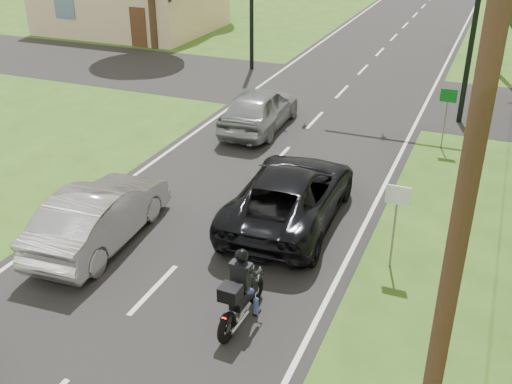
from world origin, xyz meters
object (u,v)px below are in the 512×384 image
motorcycle_rider (240,295)px  silver_sedan (100,215)px  traffic_signal (423,9)px  utility_pole_near (473,155)px  silver_suv (260,108)px  sign_green (447,104)px  dark_suv (290,194)px  sign_white (397,207)px

motorcycle_rider → silver_sedan: size_ratio=0.43×
traffic_signal → utility_pole_near: utility_pole_near is taller
silver_suv → sign_green: bearing=-176.3°
sign_green → traffic_signal: bearing=117.4°
dark_suv → silver_sedan: bearing=33.2°
sign_white → dark_suv: bearing=157.8°
silver_sedan → sign_green: (7.17, 9.68, 0.82)m
dark_suv → silver_sedan: (-4.02, -2.88, -0.01)m
silver_suv → traffic_signal: bearing=-145.6°
sign_green → sign_white: bearing=-91.4°
silver_suv → traffic_signal: (4.99, 3.67, 3.33)m
silver_suv → motorcycle_rider: bearing=108.3°
silver_suv → sign_white: sign_white is taller
dark_suv → silver_suv: silver_suv is taller
silver_sedan → silver_suv: (0.62, 9.03, 0.03)m
silver_sedan → utility_pole_near: size_ratio=0.46×
sign_green → silver_sedan: bearing=-126.5°
dark_suv → silver_sedan: size_ratio=1.20×
motorcycle_rider → sign_green: size_ratio=0.94×
silver_sedan → traffic_signal: 14.28m
traffic_signal → sign_white: traffic_signal is taller
motorcycle_rider → silver_suv: size_ratio=0.43×
silver_suv → utility_pole_near: size_ratio=0.47×
motorcycle_rider → traffic_signal: traffic_signal is taller
dark_suv → traffic_signal: (1.59, 9.81, 3.35)m
silver_sedan → utility_pole_near: utility_pole_near is taller
sign_white → sign_green: (0.20, 8.00, 0.00)m
sign_white → silver_sedan: bearing=-166.5°
dark_suv → utility_pole_near: size_ratio=0.56×
silver_suv → utility_pole_near: (7.85, -12.33, 4.27)m
silver_sedan → motorcycle_rider: bearing=156.9°
sign_white → sign_green: bearing=88.6°
silver_sedan → sign_white: bearing=-170.5°
dark_suv → utility_pole_near: utility_pole_near is taller
dark_suv → silver_sedan: 4.95m
utility_pole_near → sign_white: size_ratio=4.71×
utility_pole_near → sign_green: bearing=95.7°
motorcycle_rider → sign_white: 4.16m
motorcycle_rider → utility_pole_near: size_ratio=0.20×
motorcycle_rider → sign_green: 11.59m
silver_sedan → utility_pole_near: 10.06m
silver_suv → traffic_signal: size_ratio=0.73×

